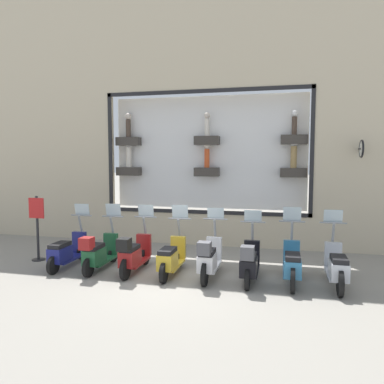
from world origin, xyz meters
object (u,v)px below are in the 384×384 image
Objects in this scene: scooter_silver_0 at (337,267)px; scooter_yellow_4 at (171,258)px; scooter_teal_1 at (292,265)px; scooter_white_3 at (209,259)px; scooter_green_6 at (98,253)px; scooter_navy_7 at (66,252)px; shop_sign_post at (37,226)px; scooter_red_5 at (133,254)px; scooter_black_2 at (249,263)px.

scooter_yellow_4 is (-0.01, 3.70, -0.03)m from scooter_silver_0.
scooter_teal_1 is at bearing -89.85° from scooter_yellow_4.
scooter_teal_1 is 1.85m from scooter_white_3.
scooter_silver_0 is at bearing -90.02° from scooter_teal_1.
scooter_green_6 is (-0.07, 1.85, 0.04)m from scooter_yellow_4.
shop_sign_post is at bearing 68.22° from scooter_navy_7.
scooter_green_6 is (-0.01, 0.92, -0.01)m from scooter_red_5.
scooter_green_6 is at bearing 90.21° from scooter_white_3.
scooter_black_2 is (-0.08, 1.85, 0.01)m from scooter_silver_0.
shop_sign_post is (0.46, 3.92, 0.53)m from scooter_yellow_4.
scooter_yellow_4 is (0.06, 0.92, -0.06)m from scooter_white_3.
scooter_green_6 is (-0.07, 5.54, 0.01)m from scooter_silver_0.
scooter_teal_1 reaches higher than scooter_white_3.
scooter_white_3 reaches higher than scooter_navy_7.
scooter_yellow_4 reaches higher than scooter_red_5.
scooter_red_5 reaches higher than scooter_black_2.
scooter_teal_1 is 1.01× the size of scooter_navy_7.
shop_sign_post is (0.52, 5.77, 0.50)m from scooter_black_2.
scooter_white_3 is at bearing -93.50° from scooter_yellow_4.
scooter_black_2 is (-0.08, 0.92, 0.01)m from scooter_teal_1.
scooter_silver_0 is 5.55m from scooter_green_6.
scooter_silver_0 is 1.01× the size of scooter_black_2.
scooter_red_5 is (0.01, 2.77, 0.02)m from scooter_black_2.
scooter_silver_0 is at bearing -89.91° from scooter_navy_7.
scooter_yellow_4 is 1.85m from scooter_green_6.
shop_sign_post reaches higher than scooter_white_3.
scooter_green_6 is at bearing 89.96° from scooter_black_2.
scooter_silver_0 reaches higher than scooter_navy_7.
scooter_teal_1 reaches higher than scooter_red_5.
scooter_black_2 is 1.00× the size of scooter_green_6.
scooter_yellow_4 is at bearing -89.93° from scooter_navy_7.
scooter_silver_0 reaches higher than scooter_green_6.
scooter_red_5 reaches higher than scooter_navy_7.
scooter_teal_1 is at bearing -88.96° from scooter_red_5.
scooter_green_6 reaches higher than scooter_black_2.
scooter_white_3 is 0.93m from scooter_yellow_4.
scooter_navy_7 is (0.07, 4.62, -0.04)m from scooter_black_2.
scooter_white_3 is at bearing -89.79° from scooter_green_6.
scooter_black_2 is 3.70m from scooter_green_6.
scooter_yellow_4 is at bearing 87.86° from scooter_black_2.
scooter_white_3 is (-0.06, 1.85, 0.03)m from scooter_teal_1.
scooter_red_5 is at bearing -99.76° from shop_sign_post.
scooter_teal_1 is 3.70m from scooter_red_5.
scooter_white_3 reaches higher than scooter_black_2.
scooter_green_6 is at bearing -93.93° from scooter_navy_7.
scooter_navy_7 is 1.02× the size of shop_sign_post.
scooter_teal_1 reaches higher than scooter_yellow_4.
scooter_white_3 is at bearing 91.97° from scooter_teal_1.
scooter_silver_0 is 1.00× the size of scooter_white_3.
scooter_teal_1 reaches higher than scooter_green_6.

